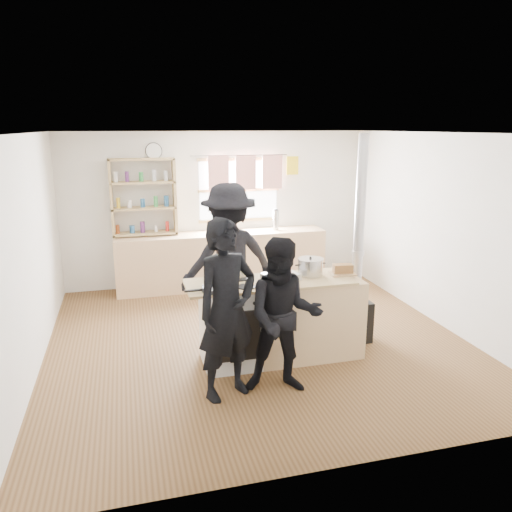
% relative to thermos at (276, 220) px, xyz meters
% --- Properties ---
extents(ground, '(5.00, 5.00, 0.01)m').
position_rel_thermos_xyz_m(ground, '(-0.91, -2.22, -1.07)').
color(ground, brown).
rests_on(ground, ground).
extents(back_counter, '(3.40, 0.55, 0.90)m').
position_rel_thermos_xyz_m(back_counter, '(-0.91, 0.00, -0.62)').
color(back_counter, '#D6AF81').
rests_on(back_counter, ground).
extents(shelving_unit, '(1.00, 0.28, 1.20)m').
position_rel_thermos_xyz_m(shelving_unit, '(-2.11, 0.12, 0.45)').
color(shelving_unit, tan).
rests_on(shelving_unit, back_counter).
extents(thermos, '(0.10, 0.10, 0.33)m').
position_rel_thermos_xyz_m(thermos, '(0.00, 0.00, 0.00)').
color(thermos, silver).
rests_on(thermos, back_counter).
extents(cooking_island, '(1.97, 0.64, 0.93)m').
position_rel_thermos_xyz_m(cooking_island, '(-0.77, -2.77, -0.60)').
color(cooking_island, white).
rests_on(cooking_island, ground).
extents(skillet_greens, '(0.31, 0.31, 0.05)m').
position_rel_thermos_xyz_m(skillet_greens, '(-1.54, -2.96, -0.11)').
color(skillet_greens, black).
rests_on(skillet_greens, cooking_island).
extents(roast_tray, '(0.43, 0.34, 0.07)m').
position_rel_thermos_xyz_m(roast_tray, '(-0.78, -2.76, -0.10)').
color(roast_tray, silver).
rests_on(roast_tray, cooking_island).
extents(stockpot_stove, '(0.24, 0.24, 0.20)m').
position_rel_thermos_xyz_m(stockpot_stove, '(-1.25, -2.56, -0.05)').
color(stockpot_stove, '#B4B4B7').
rests_on(stockpot_stove, cooking_island).
extents(stockpot_counter, '(0.29, 0.29, 0.22)m').
position_rel_thermos_xyz_m(stockpot_counter, '(-0.41, -2.68, -0.04)').
color(stockpot_counter, '#B4B4B6').
rests_on(stockpot_counter, cooking_island).
extents(bread_board, '(0.30, 0.23, 0.12)m').
position_rel_thermos_xyz_m(bread_board, '(-0.04, -2.75, -0.08)').
color(bread_board, tan).
rests_on(bread_board, cooking_island).
extents(flue_heater, '(0.35, 0.35, 2.50)m').
position_rel_thermos_xyz_m(flue_heater, '(0.25, -2.53, -0.42)').
color(flue_heater, black).
rests_on(flue_heater, ground).
extents(person_near_left, '(0.76, 0.64, 1.77)m').
position_rel_thermos_xyz_m(person_near_left, '(-1.52, -3.41, -0.18)').
color(person_near_left, black).
rests_on(person_near_left, ground).
extents(person_near_right, '(0.88, 0.75, 1.56)m').
position_rel_thermos_xyz_m(person_near_right, '(-0.97, -3.47, -0.28)').
color(person_near_right, black).
rests_on(person_near_right, ground).
extents(person_far, '(1.33, 0.89, 1.91)m').
position_rel_thermos_xyz_m(person_far, '(-1.17, -1.83, -0.11)').
color(person_far, black).
rests_on(person_far, ground).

